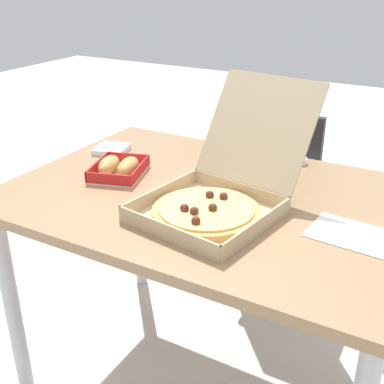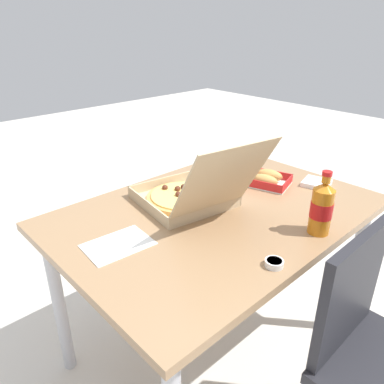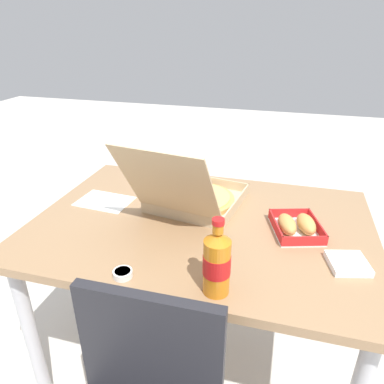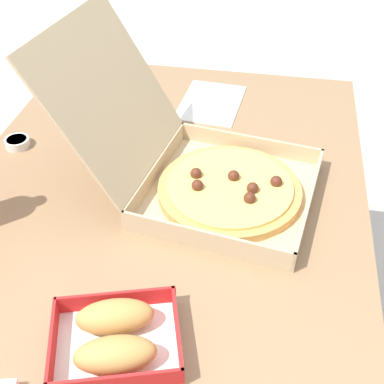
% 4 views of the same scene
% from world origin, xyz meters
% --- Properties ---
extents(ground_plane, '(10.00, 10.00, 0.00)m').
position_xyz_m(ground_plane, '(0.00, 0.00, 0.00)').
color(ground_plane, beige).
extents(dining_table, '(1.21, 0.84, 0.71)m').
position_xyz_m(dining_table, '(0.00, 0.00, 0.63)').
color(dining_table, '#997551').
rests_on(dining_table, ground_plane).
extents(pizza_box_open, '(0.40, 0.54, 0.33)m').
position_xyz_m(pizza_box_open, '(0.06, -0.10, 0.76)').
color(pizza_box_open, tan).
rests_on(pizza_box_open, dining_table).
extents(bread_side_box, '(0.20, 0.23, 0.06)m').
position_xyz_m(bread_side_box, '(-0.33, -0.02, 0.74)').
color(bread_side_box, white).
rests_on(bread_side_box, dining_table).
extents(cola_bottle, '(0.07, 0.07, 0.22)m').
position_xyz_m(cola_bottle, '(-0.13, 0.35, 0.81)').
color(cola_bottle, orange).
rests_on(cola_bottle, dining_table).
extents(paper_menu, '(0.22, 0.17, 0.00)m').
position_xyz_m(paper_menu, '(0.42, -0.05, 0.71)').
color(paper_menu, white).
rests_on(paper_menu, dining_table).
extents(napkin_pile, '(0.13, 0.13, 0.02)m').
position_xyz_m(napkin_pile, '(-0.48, 0.14, 0.72)').
color(napkin_pile, white).
rests_on(napkin_pile, dining_table).
extents(dipping_sauce_cup, '(0.06, 0.06, 0.02)m').
position_xyz_m(dipping_sauce_cup, '(0.14, 0.36, 0.72)').
color(dipping_sauce_cup, white).
rests_on(dipping_sauce_cup, dining_table).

